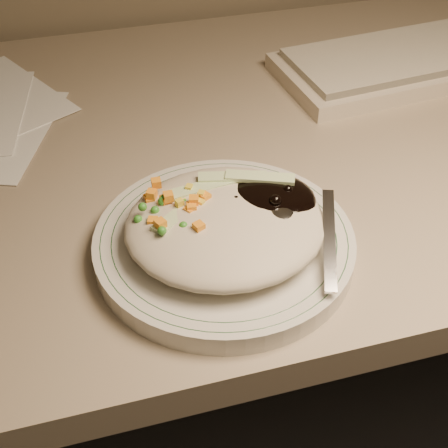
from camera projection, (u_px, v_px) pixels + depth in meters
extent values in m
cube|color=gray|center=(256.00, 143.00, 0.80)|extent=(1.40, 0.70, 0.04)
cylinder|color=silver|center=(224.00, 244.00, 0.61)|extent=(0.26, 0.26, 0.02)
torus|color=#144723|center=(224.00, 236.00, 0.61)|extent=(0.24, 0.24, 0.00)
torus|color=#144723|center=(224.00, 236.00, 0.61)|extent=(0.22, 0.22, 0.00)
ellipsoid|color=#B6AB94|center=(225.00, 224.00, 0.59)|extent=(0.19, 0.18, 0.04)
ellipsoid|color=black|center=(266.00, 202.00, 0.61)|extent=(0.10, 0.09, 0.03)
ellipsoid|color=orange|center=(174.00, 218.00, 0.59)|extent=(0.08, 0.08, 0.02)
sphere|color=black|center=(236.00, 201.00, 0.59)|extent=(0.01, 0.01, 0.01)
sphere|color=black|center=(263.00, 192.00, 0.60)|extent=(0.01, 0.01, 0.01)
sphere|color=black|center=(288.00, 190.00, 0.60)|extent=(0.01, 0.01, 0.01)
sphere|color=black|center=(276.00, 188.00, 0.61)|extent=(0.01, 0.01, 0.01)
sphere|color=black|center=(275.00, 201.00, 0.58)|extent=(0.01, 0.01, 0.01)
sphere|color=black|center=(263.00, 197.00, 0.60)|extent=(0.01, 0.01, 0.01)
sphere|color=black|center=(270.00, 189.00, 0.61)|extent=(0.01, 0.01, 0.01)
cube|color=orange|center=(168.00, 197.00, 0.59)|extent=(0.01, 0.01, 0.01)
cube|color=orange|center=(190.00, 217.00, 0.58)|extent=(0.01, 0.01, 0.01)
cube|color=orange|center=(152.00, 194.00, 0.60)|extent=(0.01, 0.01, 0.01)
cube|color=orange|center=(194.00, 200.00, 0.58)|extent=(0.01, 0.01, 0.01)
cube|color=orange|center=(192.00, 208.00, 0.58)|extent=(0.01, 0.01, 0.01)
cube|color=orange|center=(149.00, 198.00, 0.60)|extent=(0.01, 0.01, 0.01)
cube|color=orange|center=(166.00, 200.00, 0.59)|extent=(0.01, 0.01, 0.01)
cube|color=orange|center=(190.00, 211.00, 0.58)|extent=(0.01, 0.01, 0.01)
cube|color=orange|center=(205.00, 198.00, 0.59)|extent=(0.01, 0.01, 0.01)
cube|color=orange|center=(156.00, 183.00, 0.60)|extent=(0.01, 0.01, 0.01)
cube|color=orange|center=(160.00, 224.00, 0.56)|extent=(0.01, 0.01, 0.01)
cube|color=orange|center=(199.00, 227.00, 0.56)|extent=(0.01, 0.01, 0.01)
cube|color=orange|center=(153.00, 222.00, 0.57)|extent=(0.01, 0.01, 0.01)
cube|color=orange|center=(151.00, 201.00, 0.60)|extent=(0.01, 0.01, 0.01)
sphere|color=#388C28|center=(189.00, 206.00, 0.59)|extent=(0.01, 0.01, 0.01)
sphere|color=#388C28|center=(162.00, 231.00, 0.55)|extent=(0.01, 0.01, 0.01)
sphere|color=#388C28|center=(155.00, 210.00, 0.58)|extent=(0.01, 0.01, 0.01)
sphere|color=#388C28|center=(142.00, 207.00, 0.58)|extent=(0.01, 0.01, 0.01)
sphere|color=#388C28|center=(185.00, 203.00, 0.59)|extent=(0.01, 0.01, 0.01)
sphere|color=#388C28|center=(199.00, 226.00, 0.57)|extent=(0.01, 0.01, 0.01)
sphere|color=#388C28|center=(174.00, 214.00, 0.58)|extent=(0.01, 0.01, 0.01)
sphere|color=#388C28|center=(171.00, 229.00, 0.57)|extent=(0.01, 0.01, 0.01)
sphere|color=#388C28|center=(138.00, 219.00, 0.58)|extent=(0.01, 0.01, 0.01)
sphere|color=#388C28|center=(164.00, 199.00, 0.59)|extent=(0.01, 0.01, 0.01)
sphere|color=#388C28|center=(162.00, 201.00, 0.59)|extent=(0.01, 0.01, 0.01)
sphere|color=#388C28|center=(159.00, 222.00, 0.57)|extent=(0.01, 0.01, 0.01)
sphere|color=#388C28|center=(183.00, 226.00, 0.56)|extent=(0.01, 0.01, 0.01)
sphere|color=#388C28|center=(204.00, 190.00, 0.61)|extent=(0.01, 0.01, 0.01)
cube|color=yellow|center=(183.00, 203.00, 0.59)|extent=(0.01, 0.01, 0.01)
cube|color=yellow|center=(201.00, 203.00, 0.58)|extent=(0.01, 0.01, 0.01)
cube|color=yellow|center=(172.00, 203.00, 0.59)|extent=(0.01, 0.01, 0.01)
cube|color=yellow|center=(179.00, 203.00, 0.58)|extent=(0.01, 0.01, 0.01)
cube|color=yellow|center=(175.00, 215.00, 0.58)|extent=(0.01, 0.01, 0.01)
cube|color=yellow|center=(201.00, 195.00, 0.59)|extent=(0.01, 0.01, 0.01)
cube|color=yellow|center=(189.00, 188.00, 0.60)|extent=(0.01, 0.01, 0.01)
cube|color=yellow|center=(185.00, 214.00, 0.58)|extent=(0.01, 0.01, 0.01)
cube|color=#B2D18C|center=(204.00, 187.00, 0.61)|extent=(0.07, 0.02, 0.00)
cube|color=#B2D18C|center=(233.00, 177.00, 0.61)|extent=(0.07, 0.03, 0.00)
cube|color=#B2D18C|center=(181.00, 213.00, 0.58)|extent=(0.06, 0.05, 0.00)
cube|color=#B2D18C|center=(260.00, 177.00, 0.61)|extent=(0.07, 0.04, 0.00)
ellipsoid|color=silver|center=(277.00, 209.00, 0.59)|extent=(0.05, 0.06, 0.01)
cube|color=silver|center=(329.00, 239.00, 0.57)|extent=(0.05, 0.11, 0.03)
cube|color=beige|center=(434.00, 59.00, 0.91)|extent=(0.48, 0.21, 0.02)
cube|color=beige|center=(436.00, 48.00, 0.90)|extent=(0.45, 0.18, 0.01)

